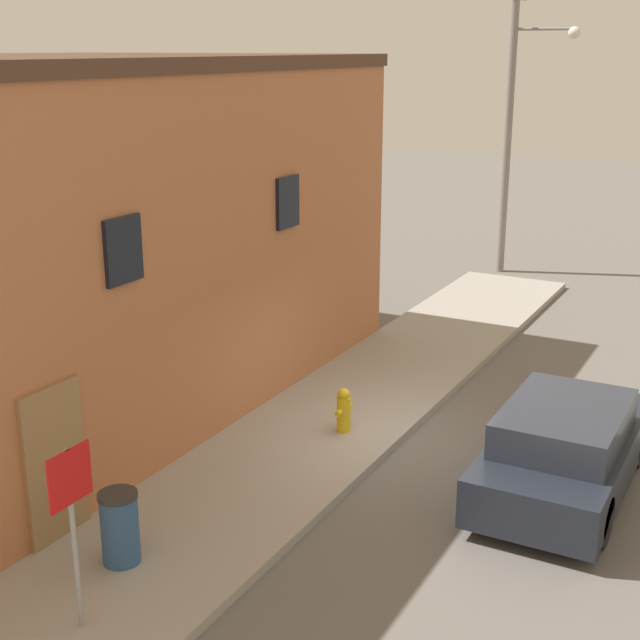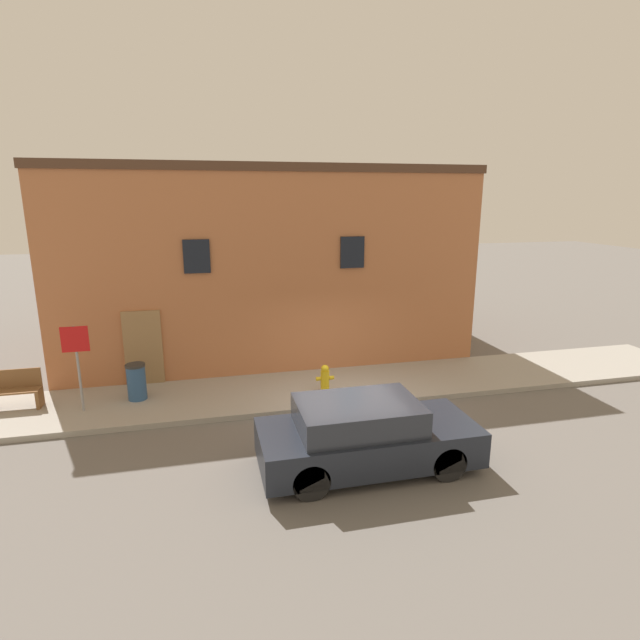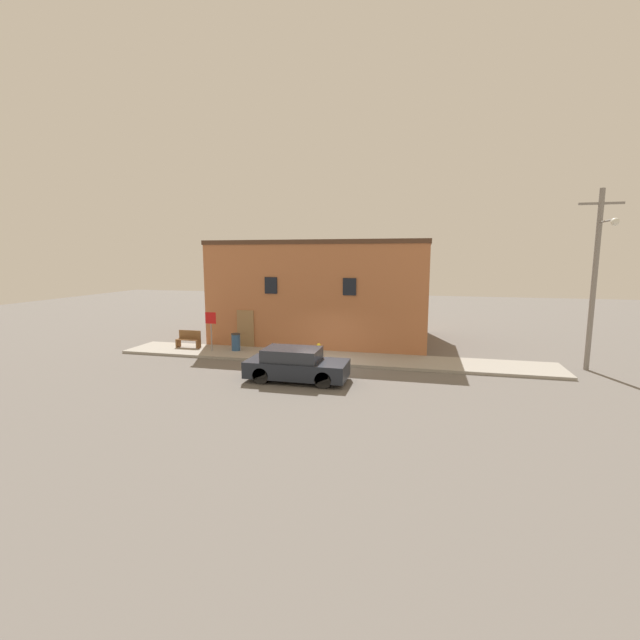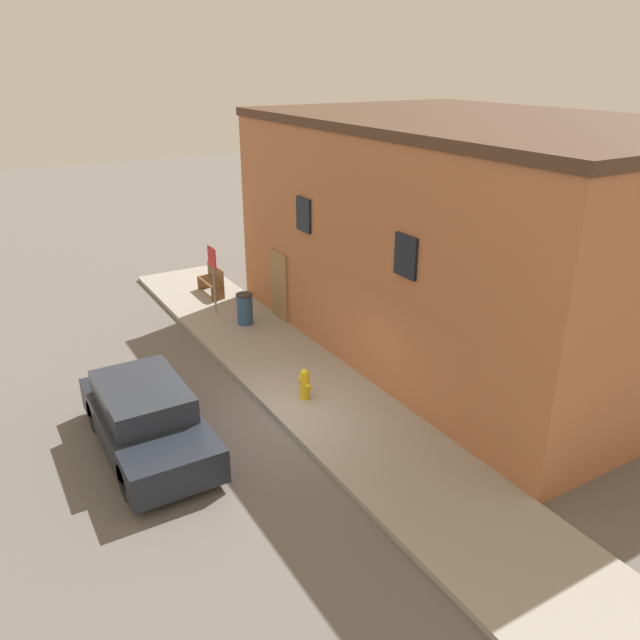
# 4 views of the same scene
# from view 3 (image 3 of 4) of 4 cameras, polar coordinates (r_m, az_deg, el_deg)

# --- Properties ---
(ground_plane) EXTENTS (80.00, 80.00, 0.00)m
(ground_plane) POSITION_cam_3_polar(r_m,az_deg,el_deg) (20.56, 0.16, -6.10)
(ground_plane) COLOR #66605B
(sidewalk) EXTENTS (22.08, 2.71, 0.14)m
(sidewalk) POSITION_cam_3_polar(r_m,az_deg,el_deg) (21.83, 0.99, -5.05)
(sidewalk) COLOR #9E998E
(sidewalk) RESTS_ON ground
(brick_building) EXTENTS (12.52, 8.20, 6.07)m
(brick_building) POSITION_cam_3_polar(r_m,az_deg,el_deg) (26.86, 0.84, 3.88)
(brick_building) COLOR #B26B42
(brick_building) RESTS_ON ground
(fire_hydrant) EXTENTS (0.48, 0.23, 0.75)m
(fire_hydrant) POSITION_cam_3_polar(r_m,az_deg,el_deg) (21.40, -0.19, -4.11)
(fire_hydrant) COLOR gold
(fire_hydrant) RESTS_ON sidewalk
(stop_sign) EXTENTS (0.61, 0.06, 2.11)m
(stop_sign) POSITION_cam_3_polar(r_m,az_deg,el_deg) (23.50, -14.34, -0.56)
(stop_sign) COLOR gray
(stop_sign) RESTS_ON sidewalk
(bench) EXTENTS (1.33, 0.44, 0.94)m
(bench) POSITION_cam_3_polar(r_m,az_deg,el_deg) (25.00, -17.10, -2.50)
(bench) COLOR brown
(bench) RESTS_ON sidewalk
(trash_bin) EXTENTS (0.49, 0.49, 0.93)m
(trash_bin) POSITION_cam_3_polar(r_m,az_deg,el_deg) (23.54, -11.15, -2.88)
(trash_bin) COLOR #2D517F
(trash_bin) RESTS_ON sidewalk
(utility_pole) EXTENTS (1.80, 1.88, 8.11)m
(utility_pole) POSITION_cam_3_polar(r_m,az_deg,el_deg) (22.64, 32.88, 5.18)
(utility_pole) COLOR gray
(utility_pole) RESTS_ON ground
(parked_car) EXTENTS (4.22, 1.79, 1.38)m
(parked_car) POSITION_cam_3_polar(r_m,az_deg,el_deg) (18.00, -3.24, -6.01)
(parked_car) COLOR black
(parked_car) RESTS_ON ground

